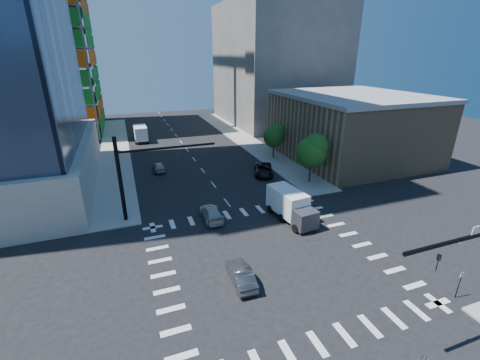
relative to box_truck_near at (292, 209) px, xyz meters
name	(u,v)px	position (x,y,z in m)	size (l,w,h in m)	color
ground	(270,259)	(-5.11, -5.47, -1.38)	(160.00, 160.00, 0.00)	black
road_markings	(270,259)	(-5.11, -5.47, -1.38)	(20.00, 20.00, 0.01)	silver
sidewalk_ne	(243,139)	(7.39, 34.53, -1.31)	(5.00, 60.00, 0.15)	#9C9893
sidewalk_nw	(115,150)	(-17.61, 34.53, -1.31)	(5.00, 60.00, 0.15)	#9C9893
construction_building	(18,10)	(-32.52, 56.46, 23.23)	(25.16, 34.50, 70.60)	gray
commercial_building	(351,127)	(19.89, 16.53, 3.93)	(20.50, 22.50, 10.60)	#997C58
bg_building_ne	(276,65)	(21.89, 49.53, 12.62)	(24.00, 30.00, 28.00)	#625E58
signal_mast_nw	(135,171)	(-15.11, 6.03, 4.11)	(10.20, 0.40, 9.00)	black
tree_south	(313,150)	(7.52, 8.44, 3.30)	(4.16, 4.16, 6.82)	#382316
tree_north	(275,135)	(7.82, 20.44, 2.60)	(3.54, 3.52, 5.78)	#382316
no_parking_sign	(460,282)	(5.59, -14.47, 0.00)	(0.30, 0.06, 2.20)	black
car_nb_far	(264,170)	(2.89, 13.78, -0.62)	(2.53, 5.49, 1.53)	black
car_sb_near	(211,213)	(-7.92, 3.33, -0.69)	(1.94, 4.77, 1.38)	#B2B2B2
car_sb_mid	(159,167)	(-11.36, 20.66, -0.72)	(1.58, 3.93, 1.34)	gray
car_sb_cross	(241,275)	(-8.53, -7.46, -0.69)	(1.46, 4.20, 1.38)	#444348
box_truck_near	(292,209)	(0.00, 0.00, 0.00)	(3.18, 6.21, 3.13)	black
box_truck_far	(140,134)	(-12.58, 40.38, 0.02)	(2.68, 6.09, 3.17)	black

